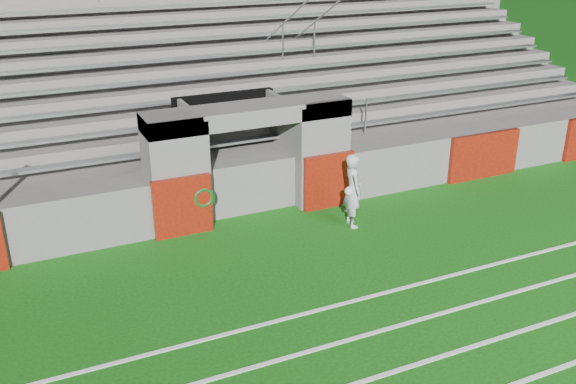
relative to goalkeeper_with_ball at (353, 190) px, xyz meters
name	(u,v)px	position (x,y,z in m)	size (l,w,h in m)	color
ground	(317,278)	(-1.80, -1.81, -0.86)	(90.00, 90.00, 0.00)	#0E4C0C
stadium_structure	(193,106)	(-1.80, 6.16, 0.63)	(26.00, 8.48, 5.42)	#575452
goalkeeper_with_ball	(353,190)	(0.00, 0.00, 0.00)	(0.51, 0.68, 1.72)	#A3A9AD
hose_coil	(203,199)	(-3.13, 1.12, -0.08)	(0.57, 0.15, 0.58)	#0E3F0C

